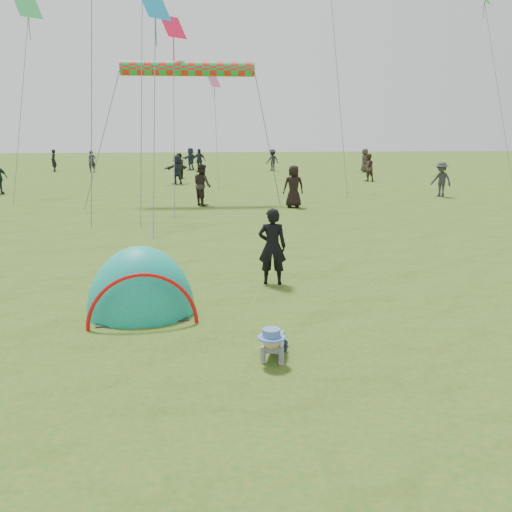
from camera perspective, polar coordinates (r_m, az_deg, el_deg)
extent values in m
plane|color=#24591B|center=(8.68, 5.32, -9.94)|extent=(140.00, 140.00, 0.00)
ellipsoid|color=#118071|center=(10.72, -11.35, -5.64)|extent=(2.14, 1.84, 2.52)
imported|color=black|center=(12.25, 1.63, 0.96)|extent=(0.66, 0.49, 1.66)
imported|color=#2B231E|center=(24.91, -5.40, 7.11)|extent=(1.01, 1.09, 1.79)
imported|color=#252E3C|center=(43.38, -5.72, 9.48)|extent=(1.11, 0.78, 1.75)
imported|color=#2C2C30|center=(29.35, 18.04, 7.29)|extent=(1.11, 1.25, 1.68)
imported|color=black|center=(24.20, 3.77, 6.96)|extent=(0.89, 0.60, 1.78)
imported|color=#28364A|center=(45.80, -6.56, 9.63)|extent=(1.39, 1.60, 1.74)
imported|color=black|center=(46.61, -19.58, 8.99)|extent=(0.63, 0.72, 1.66)
imported|color=black|center=(38.28, -7.69, 8.93)|extent=(0.68, 0.85, 1.66)
imported|color=#252C3A|center=(34.50, -7.89, 8.57)|extent=(1.61, 1.34, 1.73)
imported|color=#262630|center=(45.20, -16.08, 9.08)|extent=(0.69, 0.60, 1.59)
imported|color=#3F2F29|center=(36.69, 11.13, 8.68)|extent=(0.99, 0.87, 1.71)
imported|color=black|center=(44.85, 1.66, 9.58)|extent=(1.22, 1.00, 1.64)
imported|color=#352C25|center=(43.97, 10.82, 9.37)|extent=(0.78, 0.98, 1.75)
cylinder|color=red|center=(26.14, -6.83, 18.12)|extent=(5.76, 0.64, 0.64)
plane|color=green|center=(32.35, -21.87, 22.12)|extent=(1.30, 1.30, 1.06)
plane|color=#E9113C|center=(26.64, -8.28, 21.73)|extent=(1.16, 1.16, 0.95)
plane|color=#1584B8|center=(22.68, -10.08, 23.40)|extent=(1.16, 1.16, 0.94)
plane|color=#C95887|center=(36.17, -4.22, 17.02)|extent=(0.83, 0.83, 0.68)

